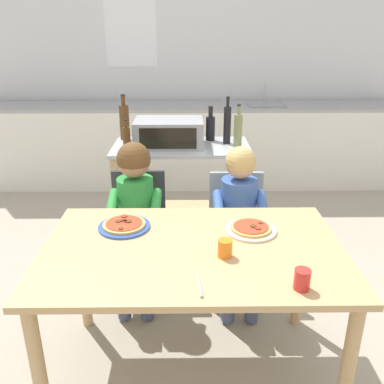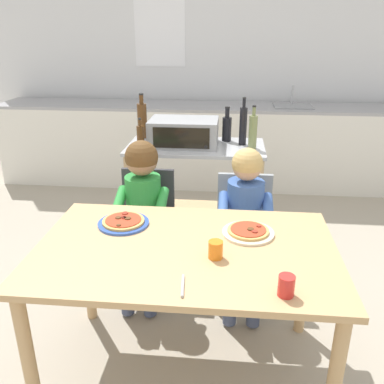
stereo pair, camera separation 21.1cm
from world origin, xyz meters
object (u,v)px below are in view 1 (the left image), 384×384
Objects in this scene: toaster_oven at (169,133)px; dining_chair_right at (236,227)px; bottle_brown_beer at (238,130)px; bottle_squat_spirits at (227,124)px; bottle_clear_vinegar at (124,121)px; child_in_green_shirt at (135,205)px; bottle_tall_green_wine at (127,140)px; drinking_cup_red at (302,279)px; kitchen_island_cart at (182,182)px; dining_chair_left at (139,225)px; serving_spoon at (200,286)px; pizza_plate_blue_rimmed at (124,225)px; dining_table at (193,265)px; bottle_slim_sauce at (210,127)px; child_in_blue_striped_shirt at (240,211)px; drinking_cup_orange at (225,248)px; pizza_plate_cream at (251,229)px.

toaster_oven is 0.89m from dining_chair_right.
bottle_brown_beer is 0.90× the size of bottle_squat_spirits.
bottle_clear_vinegar is 0.95m from child_in_green_shirt.
bottle_tall_green_wine is 2.85× the size of drinking_cup_red.
drinking_cup_red is at bearing -59.32° from bottle_tall_green_wine.
kitchen_island_cart is at bearing -23.59° from bottle_clear_vinegar.
toaster_oven is 0.61× the size of dining_chair_left.
serving_spoon is (-0.39, 0.01, -0.04)m from drinking_cup_red.
pizza_plate_blue_rimmed is at bearing -99.30° from toaster_oven.
bottle_tall_green_wine is 0.23× the size of child_in_green_shirt.
child_in_green_shirt is at bearing -90.00° from dining_chair_left.
dining_table is 16.53× the size of drinking_cup_red.
child_in_green_shirt is at bearing -120.46° from bottle_slim_sauce.
bottle_clear_vinegar is at bearing 130.86° from child_in_blue_striped_shirt.
child_in_green_shirt is 12.95× the size of drinking_cup_orange.
kitchen_island_cart is 1.23m from pizza_plate_cream.
kitchen_island_cart is 0.71m from dining_chair_right.
bottle_squat_spirits reaches higher than bottle_brown_beer.
bottle_slim_sauce reaches higher than toaster_oven.
bottle_brown_beer is 0.13m from bottle_squat_spirits.
bottle_slim_sauce is at bearing 98.26° from drinking_cup_red.
pizza_plate_blue_rimmed is at bearing -148.66° from child_in_blue_striped_shirt.
child_in_green_shirt is 12.34× the size of drinking_cup_red.
drinking_cup_red is (0.13, -0.91, 0.13)m from child_in_blue_striped_shirt.
bottle_squat_spirits is 0.43× the size of dining_chair_right.
dining_table is at bearing 94.28° from serving_spoon.
pizza_plate_cream is (0.73, -0.96, -0.20)m from bottle_tall_green_wine.
child_in_blue_striped_shirt is at bearing -3.68° from child_in_green_shirt.
bottle_squat_spirits reaches higher than dining_chair_right.
bottle_squat_spirits reaches higher than pizza_plate_cream.
child_in_green_shirt is 3.98× the size of pizza_plate_blue_rimmed.
bottle_slim_sauce reaches higher than pizza_plate_cream.
pizza_plate_blue_rimmed reaches higher than dining_table.
child_in_green_shirt is 7.36× the size of serving_spoon.
child_in_blue_striped_shirt is 0.94m from serving_spoon.
bottle_clear_vinegar is 1.34m from pizza_plate_blue_rimmed.
drinking_cup_orange is 0.26m from serving_spoon.
bottle_brown_beer is at bearing -6.22° from toaster_oven.
drinking_cup_orange is (0.14, -0.08, 0.14)m from dining_table.
toaster_oven is 1.89× the size of bottle_slim_sauce.
bottle_clear_vinegar is at bearing 134.95° from dining_chair_right.
bottle_brown_beer is at bearing -7.43° from kitchen_island_cart.
pizza_plate_blue_rimmed is 0.63m from pizza_plate_cream.
pizza_plate_cream is (0.63, -0.04, -0.00)m from pizza_plate_blue_rimmed.
bottle_clear_vinegar is 0.25× the size of dining_table.
kitchen_island_cart is at bearing -145.63° from bottle_slim_sauce.
dining_chair_right is (0.01, -0.67, -0.52)m from bottle_squat_spirits.
bottle_squat_spirits reaches higher than drinking_cup_orange.
dining_chair_left is 10.19× the size of drinking_cup_orange.
bottle_brown_beer is (0.41, -0.05, 0.42)m from kitchen_island_cart.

